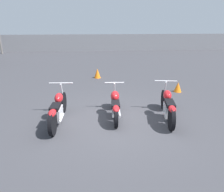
{
  "coord_description": "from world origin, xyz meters",
  "views": [
    {
      "loc": [
        -0.53,
        -5.89,
        2.89
      ],
      "look_at": [
        0.0,
        0.44,
        0.65
      ],
      "focal_mm": 35.0,
      "sensor_mm": 36.0,
      "label": 1
    }
  ],
  "objects_px": {
    "motorcycle_slot_0": "(58,109)",
    "traffic_cone_near": "(178,87)",
    "motorcycle_slot_2": "(168,106)",
    "traffic_cone_far": "(97,73)",
    "motorcycle_slot_1": "(115,105)"
  },
  "relations": [
    {
      "from": "motorcycle_slot_1",
      "to": "traffic_cone_near",
      "type": "height_order",
      "value": "motorcycle_slot_1"
    },
    {
      "from": "traffic_cone_near",
      "to": "traffic_cone_far",
      "type": "bearing_deg",
      "value": 141.98
    },
    {
      "from": "motorcycle_slot_2",
      "to": "traffic_cone_near",
      "type": "height_order",
      "value": "motorcycle_slot_2"
    },
    {
      "from": "motorcycle_slot_0",
      "to": "traffic_cone_far",
      "type": "height_order",
      "value": "motorcycle_slot_0"
    },
    {
      "from": "traffic_cone_far",
      "to": "motorcycle_slot_2",
      "type": "bearing_deg",
      "value": -68.56
    },
    {
      "from": "traffic_cone_near",
      "to": "traffic_cone_far",
      "type": "height_order",
      "value": "traffic_cone_far"
    },
    {
      "from": "motorcycle_slot_0",
      "to": "motorcycle_slot_2",
      "type": "relative_size",
      "value": 1.02
    },
    {
      "from": "motorcycle_slot_2",
      "to": "traffic_cone_far",
      "type": "xyz_separation_m",
      "value": [
        -2.02,
        5.15,
        -0.19
      ]
    },
    {
      "from": "motorcycle_slot_1",
      "to": "motorcycle_slot_0",
      "type": "bearing_deg",
      "value": -167.85
    },
    {
      "from": "traffic_cone_far",
      "to": "traffic_cone_near",
      "type": "bearing_deg",
      "value": -38.02
    },
    {
      "from": "motorcycle_slot_0",
      "to": "traffic_cone_near",
      "type": "xyz_separation_m",
      "value": [
        4.56,
        2.55,
        -0.22
      ]
    },
    {
      "from": "motorcycle_slot_0",
      "to": "traffic_cone_near",
      "type": "relative_size",
      "value": 5.35
    },
    {
      "from": "motorcycle_slot_0",
      "to": "motorcycle_slot_1",
      "type": "xyz_separation_m",
      "value": [
        1.7,
        0.26,
        -0.02
      ]
    },
    {
      "from": "motorcycle_slot_1",
      "to": "motorcycle_slot_2",
      "type": "bearing_deg",
      "value": -6.28
    },
    {
      "from": "motorcycle_slot_0",
      "to": "traffic_cone_near",
      "type": "distance_m",
      "value": 5.23
    }
  ]
}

